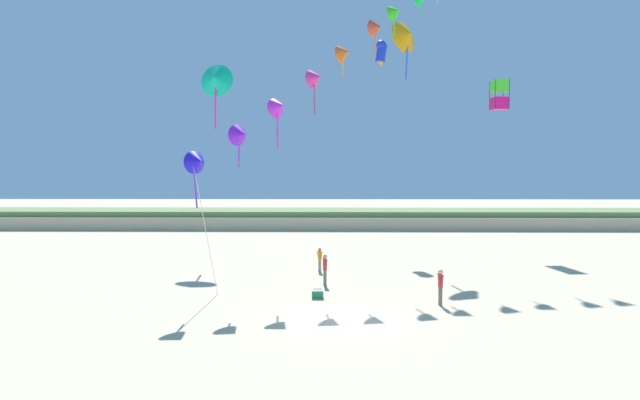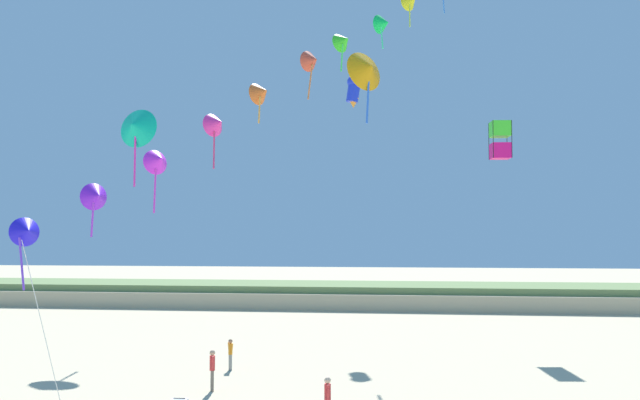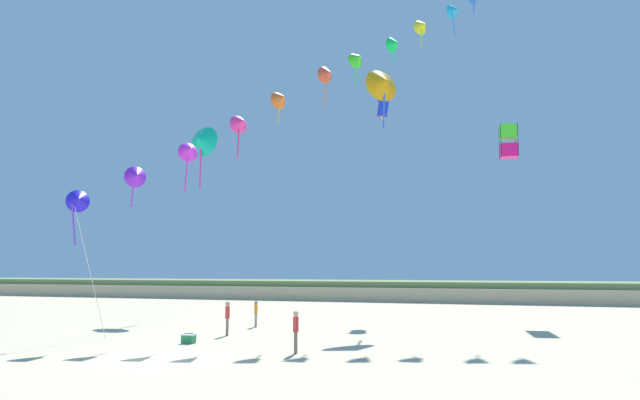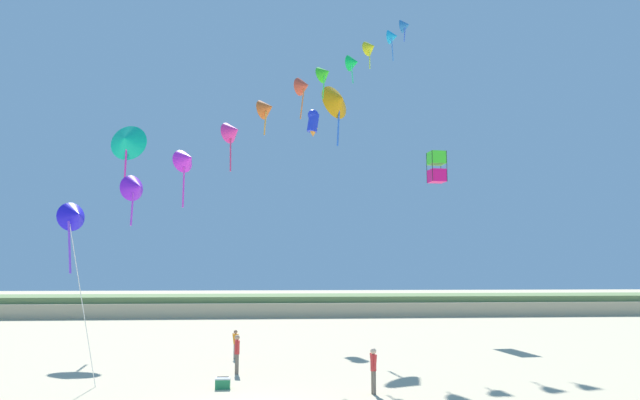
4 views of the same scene
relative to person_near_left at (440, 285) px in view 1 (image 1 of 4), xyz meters
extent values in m
plane|color=beige|center=(-4.50, -2.80, -0.97)|extent=(240.00, 240.00, 0.00)
cube|color=#BFAE8B|center=(-4.50, 40.11, -0.27)|extent=(120.00, 10.36, 1.42)
cube|color=#6B844C|center=(-4.50, 40.11, 0.64)|extent=(120.00, 8.81, 0.81)
cylinder|color=#726656|center=(0.02, -0.07, -0.55)|extent=(0.12, 0.12, 0.85)
cylinder|color=#726656|center=(-0.02, 0.07, -0.55)|extent=(0.12, 0.12, 0.85)
cylinder|color=red|center=(0.00, 0.00, 0.17)|extent=(0.22, 0.22, 0.60)
cylinder|color=red|center=(0.04, -0.19, 0.22)|extent=(0.13, 0.21, 0.57)
cylinder|color=red|center=(-0.04, 0.19, 0.22)|extent=(0.13, 0.21, 0.57)
sphere|color=beige|center=(0.00, 0.00, 0.60)|extent=(0.23, 0.23, 0.23)
cylinder|color=#726656|center=(-5.34, 4.61, -0.54)|extent=(0.13, 0.13, 0.86)
cylinder|color=#726656|center=(-5.40, 4.75, -0.54)|extent=(0.13, 0.13, 0.86)
cylinder|color=red|center=(-5.37, 4.68, 0.19)|extent=(0.23, 0.23, 0.61)
cylinder|color=red|center=(-5.30, 4.50, 0.24)|extent=(0.15, 0.22, 0.58)
cylinder|color=red|center=(-5.44, 4.86, 0.24)|extent=(0.15, 0.22, 0.58)
sphere|color=tan|center=(-5.37, 4.68, 0.62)|extent=(0.23, 0.23, 0.23)
cylinder|color=gray|center=(-5.69, 9.03, -0.60)|extent=(0.11, 0.11, 0.75)
cylinder|color=gray|center=(-5.77, 9.13, -0.60)|extent=(0.11, 0.11, 0.75)
cylinder|color=orange|center=(-5.73, 9.08, 0.04)|extent=(0.20, 0.20, 0.53)
cylinder|color=orange|center=(-5.62, 8.95, 0.09)|extent=(0.17, 0.19, 0.51)
cylinder|color=orange|center=(-5.84, 9.21, 0.09)|extent=(0.17, 0.19, 0.51)
sphere|color=#9E7051|center=(-5.73, 9.08, 0.42)|extent=(0.20, 0.20, 0.20)
cone|color=#2118E7|center=(-11.31, 0.48, 5.68)|extent=(1.33, 1.32, 1.15)
cylinder|color=#6939E5|center=(-11.40, 0.37, 4.47)|extent=(0.16, 0.31, 1.96)
cone|color=#7B1DE0|center=(-9.58, 2.55, 7.09)|extent=(1.29, 1.28, 1.11)
cylinder|color=#B539E5|center=(-9.68, 2.44, 6.16)|extent=(0.10, 0.18, 1.42)
cone|color=#CA29E1|center=(-7.84, 4.75, 8.75)|extent=(1.39, 1.39, 1.20)
cylinder|color=#E539D1|center=(-7.94, 4.63, 7.50)|extent=(0.11, 0.32, 2.06)
cone|color=#F1309C|center=(-5.91, 7.03, 10.69)|extent=(1.34, 1.39, 1.19)
cylinder|color=#E53970|center=(-6.01, 6.92, 9.52)|extent=(0.13, 0.30, 1.90)
cone|color=orange|center=(-4.22, 8.99, 12.51)|extent=(1.31, 1.39, 1.19)
cylinder|color=gold|center=(-4.32, 8.88, 11.64)|extent=(0.16, 0.22, 1.32)
cone|color=#CF4731|center=(-2.07, 11.51, 14.69)|extent=(1.25, 1.31, 1.12)
cylinder|color=orange|center=(-2.17, 11.39, 13.53)|extent=(0.29, 0.12, 1.87)
cone|color=#33D724|center=(-0.60, 13.67, 16.29)|extent=(1.39, 1.42, 1.21)
cylinder|color=#39E553|center=(-0.69, 13.55, 15.32)|extent=(0.19, 0.23, 1.51)
cylinder|color=#39E59B|center=(1.45, 15.58, 16.97)|extent=(0.18, 0.13, 1.32)
cylinder|color=silver|center=(-11.12, 1.33, 2.21)|extent=(0.74, 1.84, 6.38)
cylinder|color=#1D34E5|center=(-0.73, 22.94, 15.45)|extent=(1.21, 1.07, 1.59)
sphere|color=#1D34E5|center=(-0.73, 22.94, 16.12)|extent=(0.86, 0.86, 0.86)
cone|color=orange|center=(-0.73, 22.94, 14.63)|extent=(0.91, 0.91, 0.66)
sphere|color=black|center=(-0.73, 22.94, 16.36)|extent=(0.18, 0.18, 0.18)
cone|color=#0CC296|center=(-13.60, 16.18, 12.19)|extent=(2.63, 1.61, 2.58)
cone|color=#E52DAE|center=(-13.60, 16.18, 12.21)|extent=(1.46, 0.93, 1.43)
cylinder|color=#E52DAE|center=(-13.60, 16.18, 10.15)|extent=(0.20, 0.25, 3.33)
cube|color=#F1147A|center=(8.87, 21.34, 10.97)|extent=(1.30, 1.30, 0.99)
cube|color=#42E52D|center=(8.87, 21.34, 12.39)|extent=(1.30, 1.30, 0.99)
cylinder|color=black|center=(9.40, 21.99, 11.68)|extent=(0.04, 0.04, 2.42)
cylinder|color=black|center=(8.22, 21.86, 11.68)|extent=(0.04, 0.04, 2.42)
cylinder|color=black|center=(8.34, 20.68, 11.68)|extent=(0.04, 0.04, 2.42)
cylinder|color=black|center=(9.52, 20.81, 11.68)|extent=(0.04, 0.04, 2.42)
cone|color=orange|center=(0.59, 16.44, 15.39)|extent=(2.76, 2.68, 2.60)
cone|color=blue|center=(0.59, 16.44, 15.41)|extent=(1.55, 1.51, 1.44)
cylinder|color=blue|center=(0.59, 16.44, 13.57)|extent=(0.26, 0.13, 2.90)
cube|color=#23844C|center=(-5.70, 1.48, -0.79)|extent=(0.56, 0.40, 0.36)
cube|color=silver|center=(-5.70, 1.48, -0.58)|extent=(0.58, 0.41, 0.06)
cylinder|color=black|center=(-5.70, 1.48, -0.52)|extent=(0.45, 0.03, 0.03)
sphere|color=red|center=(-5.83, 1.68, -0.79)|extent=(0.36, 0.36, 0.36)
cylinder|color=white|center=(-5.83, 1.68, -0.79)|extent=(0.36, 0.36, 0.09)
camera|label=1|loc=(-5.12, -26.16, 5.04)|focal=32.00mm
camera|label=2|loc=(2.56, -23.15, 5.50)|focal=38.00mm
camera|label=3|loc=(7.89, -21.96, 2.42)|focal=32.00mm
camera|label=4|loc=(-3.75, -21.70, 3.58)|focal=32.00mm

